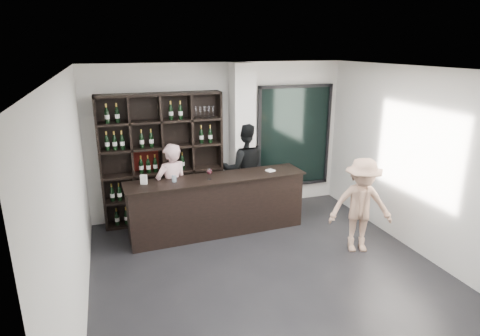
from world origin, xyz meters
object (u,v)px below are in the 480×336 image
object	(u,v)px
taster_pink	(172,189)
customer	(361,206)
tasting_counter	(217,205)
wine_shelf	(163,159)
taster_black	(244,169)

from	to	relation	value
taster_pink	customer	bearing A→B (deg)	129.94
tasting_counter	taster_pink	world-z (taller)	taster_pink
taster_pink	customer	distance (m)	3.16
tasting_counter	customer	bearing A→B (deg)	-36.73
wine_shelf	taster_pink	world-z (taller)	wine_shelf
wine_shelf	taster_black	size ratio (longest dim) A/B	1.31
taster_pink	wine_shelf	bearing A→B (deg)	-103.04
taster_black	taster_pink	bearing A→B (deg)	22.45
wine_shelf	tasting_counter	world-z (taller)	wine_shelf
wine_shelf	taster_pink	distance (m)	0.68
tasting_counter	customer	xyz separation A→B (m)	(1.98, -1.35, 0.26)
tasting_counter	taster_black	world-z (taller)	taster_black
tasting_counter	taster_pink	xyz separation A→B (m)	(-0.74, 0.26, 0.29)
wine_shelf	taster_black	world-z (taller)	wine_shelf
wine_shelf	taster_black	distance (m)	1.54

